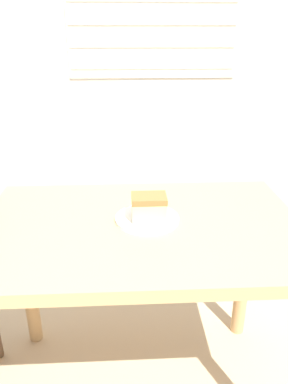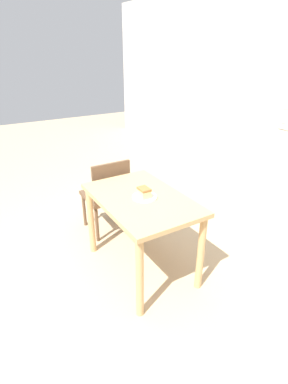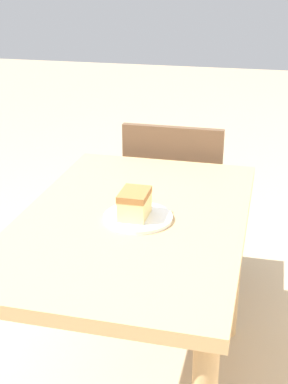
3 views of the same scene
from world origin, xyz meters
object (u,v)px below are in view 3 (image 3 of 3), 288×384
object	(u,v)px
plate	(138,217)
chair_near_window	(176,203)
dining_table_near	(134,249)
cake_slice	(135,204)

from	to	relation	value
plate	chair_near_window	bearing A→B (deg)	-178.84
dining_table_near	cake_slice	bearing A→B (deg)	21.39
cake_slice	plate	bearing A→B (deg)	120.12
chair_near_window	cake_slice	size ratio (longest dim) A/B	7.70
dining_table_near	chair_near_window	xyz separation A→B (m)	(-0.74, 0.01, -0.16)
dining_table_near	chair_near_window	size ratio (longest dim) A/B	1.22
plate	cake_slice	distance (m)	0.05
dining_table_near	chair_near_window	world-z (taller)	chair_near_window
chair_near_window	plate	world-z (taller)	chair_near_window
dining_table_near	plate	xyz separation A→B (m)	(0.03, 0.02, 0.12)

